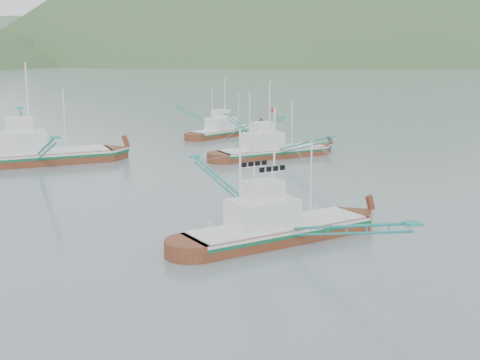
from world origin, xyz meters
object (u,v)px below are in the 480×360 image
object	(u,v)px
bg_boat_far	(226,123)
bg_boat_right	(272,143)
bg_boat_left	(34,147)
main_boat	(277,214)

from	to	relation	value
bg_boat_far	bg_boat_right	bearing A→B (deg)	-119.09
bg_boat_left	bg_boat_far	bearing A→B (deg)	23.60
main_boat	bg_boat_far	world-z (taller)	main_boat
main_boat	bg_boat_left	xyz separation A→B (m)	(-16.03, 33.87, 0.02)
main_boat	bg_boat_far	size ratio (longest dim) A/B	1.18
main_boat	bg_boat_left	size ratio (longest dim) A/B	0.80
bg_boat_left	bg_boat_right	bearing A→B (deg)	-14.42
bg_boat_left	bg_boat_far	world-z (taller)	bg_boat_left
main_boat	bg_boat_right	world-z (taller)	main_boat
main_boat	bg_boat_right	xyz separation A→B (m)	(9.93, 30.96, -0.18)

